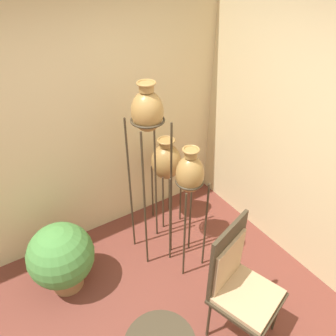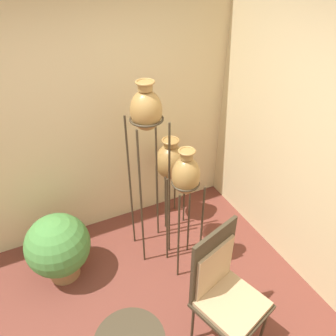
{
  "view_description": "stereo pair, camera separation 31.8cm",
  "coord_description": "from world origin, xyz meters",
  "px_view_note": "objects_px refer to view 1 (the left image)",
  "views": [
    {
      "loc": [
        -0.66,
        -1.08,
        2.82
      ],
      "look_at": [
        0.76,
        1.13,
        1.01
      ],
      "focal_mm": 35.0,
      "sensor_mm": 36.0,
      "label": 1
    },
    {
      "loc": [
        -0.38,
        -1.23,
        2.82
      ],
      "look_at": [
        0.76,
        1.13,
        1.01
      ],
      "focal_mm": 35.0,
      "sensor_mm": 36.0,
      "label": 2
    }
  ],
  "objects_px": {
    "vase_stand_medium": "(190,177)",
    "chair": "(239,281)",
    "vase_stand_short": "(166,162)",
    "potted_plant": "(61,257)",
    "vase_stand_tall": "(148,118)"
  },
  "relations": [
    {
      "from": "vase_stand_tall",
      "to": "vase_stand_short",
      "type": "height_order",
      "value": "vase_stand_tall"
    },
    {
      "from": "vase_stand_tall",
      "to": "vase_stand_medium",
      "type": "bearing_deg",
      "value": -59.6
    },
    {
      "from": "chair",
      "to": "potted_plant",
      "type": "bearing_deg",
      "value": 114.42
    },
    {
      "from": "chair",
      "to": "potted_plant",
      "type": "height_order",
      "value": "chair"
    },
    {
      "from": "vase_stand_short",
      "to": "potted_plant",
      "type": "xyz_separation_m",
      "value": [
        -1.35,
        -0.29,
        -0.43
      ]
    },
    {
      "from": "vase_stand_medium",
      "to": "chair",
      "type": "distance_m",
      "value": 0.94
    },
    {
      "from": "chair",
      "to": "vase_stand_tall",
      "type": "bearing_deg",
      "value": 78.52
    },
    {
      "from": "chair",
      "to": "potted_plant",
      "type": "distance_m",
      "value": 1.63
    },
    {
      "from": "vase_stand_tall",
      "to": "vase_stand_medium",
      "type": "relative_size",
      "value": 1.36
    },
    {
      "from": "vase_stand_short",
      "to": "chair",
      "type": "distance_m",
      "value": 1.52
    },
    {
      "from": "vase_stand_short",
      "to": "potted_plant",
      "type": "height_order",
      "value": "vase_stand_short"
    },
    {
      "from": "vase_stand_medium",
      "to": "potted_plant",
      "type": "height_order",
      "value": "vase_stand_medium"
    },
    {
      "from": "vase_stand_short",
      "to": "potted_plant",
      "type": "relative_size",
      "value": 1.51
    },
    {
      "from": "vase_stand_tall",
      "to": "potted_plant",
      "type": "distance_m",
      "value": 1.53
    },
    {
      "from": "vase_stand_tall",
      "to": "chair",
      "type": "distance_m",
      "value": 1.51
    }
  ]
}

